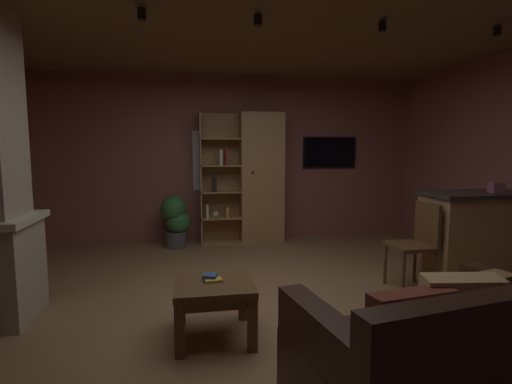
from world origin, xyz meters
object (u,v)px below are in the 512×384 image
Objects in this scene: bookshelf_cabinet at (256,179)px; table_book_0 at (213,280)px; leather_couch at (442,364)px; dining_chair at (418,239)px; coffee_table at (214,292)px; kitchen_bar_counter at (488,237)px; wall_mounted_tv at (329,152)px; tissue_box at (496,188)px; table_book_1 at (210,276)px; potted_floor_plant at (176,219)px.

table_book_0 is (-0.86, -3.09, -0.54)m from bookshelf_cabinet.
leather_couch is 1.83× the size of dining_chair.
coffee_table is (-1.18, 1.14, 0.06)m from leather_couch.
wall_mounted_tv reaches higher than kitchen_bar_counter.
bookshelf_cabinet is 15.44× the size of table_book_0.
leather_couch is 2.71× the size of coffee_table.
bookshelf_cabinet is at bearing -170.74° from wall_mounted_tv.
kitchen_bar_counter is 3.17m from coffee_table.
tissue_box reaches higher than coffee_table.
wall_mounted_tv is (2.16, 3.30, 0.96)m from table_book_0.
dining_chair reaches higher than table_book_1.
table_book_1 is (-3.10, -0.72, -0.02)m from kitchen_bar_counter.
coffee_table is 0.68× the size of dining_chair.
kitchen_bar_counter reaches higher than leather_couch.
tissue_box is 2.73m from leather_couch.
potted_floor_plant is at bearing 111.15° from leather_couch.
table_book_0 is at bearing -161.63° from dining_chair.
kitchen_bar_counter reaches higher than potted_floor_plant.
wall_mounted_tv reaches higher than potted_floor_plant.
kitchen_bar_counter is 0.56m from tissue_box.
bookshelf_cabinet reaches higher than wall_mounted_tv.
wall_mounted_tv is (-0.05, 2.57, 0.89)m from dining_chair.
potted_floor_plant reaches higher than coffee_table.
dining_chair is (2.20, 0.73, 0.06)m from table_book_0.
tissue_box is at bearing -95.31° from kitchen_bar_counter.
potted_floor_plant is at bearing 139.40° from dining_chair.
table_book_1 is at bearing 128.44° from coffee_table.
potted_floor_plant is (-1.25, -0.13, -0.59)m from bookshelf_cabinet.
wall_mounted_tv is at bearing 77.68° from leather_couch.
bookshelf_cabinet is 2.75m from dining_chair.
kitchen_bar_counter reaches higher than coffee_table.
table_book_0 is at bearing -167.26° from tissue_box.
leather_couch reaches higher than coffee_table.
potted_floor_plant is at bearing -172.29° from wall_mounted_tv.
wall_mounted_tv is at bearing 7.71° from potted_floor_plant.
tissue_box is 1.03m from dining_chair.
leather_couch is at bearing -44.10° from table_book_1.
table_book_0 is (-1.19, 1.13, 0.16)m from leather_couch.
kitchen_bar_counter is at bearing 84.69° from tissue_box.
dining_chair is at bearing -40.60° from potted_floor_plant.
coffee_table is 0.69× the size of wall_mounted_tv.
tissue_box reaches higher than dining_chair.
coffee_table is 0.13m from table_book_1.
wall_mounted_tv is (2.18, 3.25, 0.93)m from table_book_1.
leather_couch is at bearing -135.96° from tissue_box.
tissue_box is 0.91× the size of table_book_0.
kitchen_bar_counter is 1.61× the size of wall_mounted_tv.
potted_floor_plant reaches higher than table_book_0.
leather_couch is (0.33, -4.22, -0.70)m from bookshelf_cabinet.
leather_couch reaches higher than potted_floor_plant.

